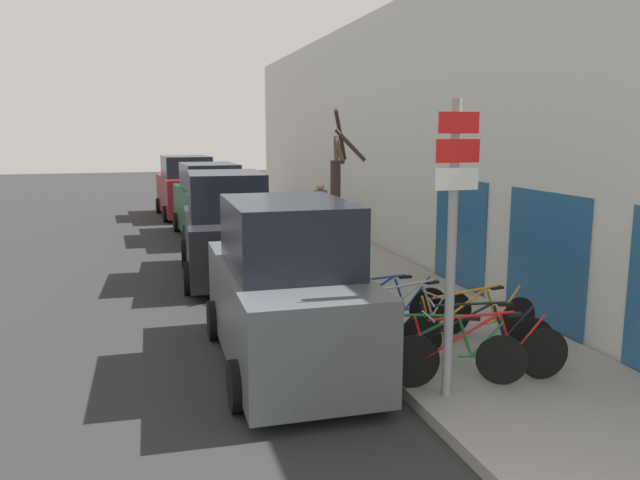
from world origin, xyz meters
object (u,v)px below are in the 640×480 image
signpost (452,238)px  bicycle_5 (379,309)px  parked_car_1 (226,231)px  pedestrian_near (321,208)px  parked_car_0 (286,292)px  bicycle_0 (480,353)px  bicycle_4 (408,317)px  bicycle_3 (472,322)px  parked_car_3 (186,189)px  street_tree (336,211)px  parked_car_2 (209,204)px  bicycle_1 (440,351)px  bicycle_2 (476,336)px

signpost → bicycle_5: 2.86m
bicycle_5 → parked_car_1: (-1.71, 5.10, 0.53)m
signpost → pedestrian_near: signpost is taller
parked_car_0 → bicycle_0: bearing=-37.5°
bicycle_4 → bicycle_3: bearing=-131.5°
parked_car_0 → parked_car_3: bearing=91.5°
bicycle_0 → parked_car_1: parked_car_1 is taller
parked_car_3 → street_tree: 13.37m
signpost → parked_car_2: 13.26m
bicycle_1 → bicycle_4: bicycle_4 is taller
bicycle_1 → parked_car_3: bearing=34.4°
parked_car_1 → pedestrian_near: (3.00, 2.77, 0.08)m
bicycle_1 → street_tree: size_ratio=0.54×
signpost → bicycle_4: (0.34, 1.91, -1.53)m
bicycle_2 → parked_car_1: parked_car_1 is taller
bicycle_3 → parked_car_0: (-2.66, 0.47, 0.53)m
bicycle_2 → pedestrian_near: bearing=13.2°
bicycle_5 → parked_car_0: bearing=107.3°
bicycle_0 → parked_car_0: bearing=58.4°
bicycle_1 → parked_car_1: size_ratio=0.43×
bicycle_5 → street_tree: bearing=-4.0°
bicycle_3 → parked_car_1: size_ratio=0.54×
bicycle_1 → parked_car_3: (-1.89, 17.91, 0.55)m
parked_car_2 → street_tree: bearing=-81.1°
bicycle_5 → bicycle_2: bearing=-151.6°
bicycle_4 → street_tree: (-0.11, 3.27, 1.20)m
signpost → bicycle_0: bearing=22.5°
bicycle_4 → parked_car_3: 16.62m
signpost → parked_car_2: size_ratio=0.74×
bicycle_5 → pedestrian_near: bearing=-10.0°
bicycle_0 → bicycle_3: 1.32m
parked_car_0 → parked_car_1: bearing=91.7°
parked_car_2 → pedestrian_near: (2.79, -2.87, 0.10)m
parked_car_2 → street_tree: (1.65, -7.96, 0.68)m
bicycle_5 → parked_car_3: bearing=5.8°
bicycle_1 → pedestrian_near: (1.23, 9.79, 0.63)m
bicycle_2 → bicycle_4: size_ratio=0.90×
signpost → bicycle_1: size_ratio=1.83×
bicycle_2 → bicycle_5: size_ratio=0.88×
signpost → bicycle_4: 2.47m
bicycle_0 → pedestrian_near: pedestrian_near is taller
signpost → parked_car_1: 7.75m
bicycle_1 → parked_car_2: bearing=35.4°
parked_car_3 → street_tree: (1.98, -13.21, 0.67)m
parked_car_3 → bicycle_3: bearing=-83.9°
bicycle_5 → parked_car_3: 16.09m
bicycle_5 → street_tree: size_ratio=0.67×
bicycle_2 → parked_car_3: (-2.65, 17.48, 0.55)m
bicycle_2 → bicycle_4: 1.14m
bicycle_2 → parked_car_0: (-2.44, 0.97, 0.55)m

